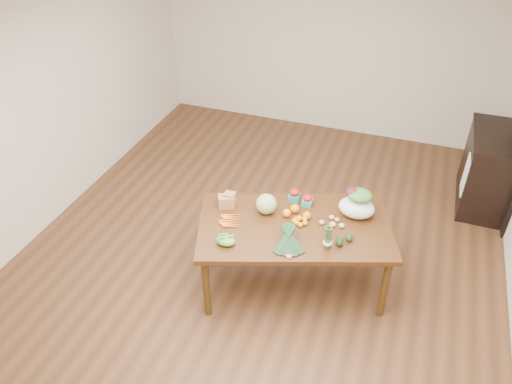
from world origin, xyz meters
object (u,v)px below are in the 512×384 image
(dining_table, at_px, (293,254))
(salad_bag, at_px, (357,204))
(cabbage, at_px, (266,204))
(paper_bag, at_px, (226,200))
(asparagus_bundle, at_px, (328,237))
(mandarin_cluster, at_px, (299,220))
(cabinet, at_px, (487,170))
(kale_bunch, at_px, (289,242))

(dining_table, bearing_deg, salad_bag, 13.54)
(cabbage, bearing_deg, paper_bag, -174.51)
(cabbage, height_order, asparagus_bundle, asparagus_bundle)
(dining_table, distance_m, mandarin_cluster, 0.42)
(mandarin_cluster, distance_m, salad_bag, 0.57)
(cabinet, height_order, kale_bunch, cabinet)
(cabbage, height_order, salad_bag, salad_bag)
(mandarin_cluster, bearing_deg, kale_bunch, -88.16)
(dining_table, height_order, kale_bunch, kale_bunch)
(dining_table, relative_size, mandarin_cluster, 9.93)
(kale_bunch, bearing_deg, salad_bag, 35.93)
(paper_bag, relative_size, asparagus_bundle, 0.82)
(asparagus_bundle, bearing_deg, cabinet, 38.85)
(cabbage, bearing_deg, salad_bag, 16.18)
(salad_bag, bearing_deg, mandarin_cluster, -148.97)
(dining_table, xyz_separation_m, paper_bag, (-0.71, 0.05, 0.45))
(cabbage, relative_size, kale_bunch, 0.50)
(paper_bag, xyz_separation_m, salad_bag, (1.22, 0.28, 0.06))
(cabinet, height_order, cabbage, cabbage)
(cabinet, bearing_deg, dining_table, -130.78)
(cabinet, xyz_separation_m, paper_bag, (-2.50, -2.03, 0.35))
(kale_bunch, relative_size, salad_bag, 1.17)
(paper_bag, distance_m, salad_bag, 1.25)
(cabbage, distance_m, kale_bunch, 0.56)
(asparagus_bundle, bearing_deg, cabbage, 136.32)
(cabbage, bearing_deg, asparagus_bundle, -24.58)
(salad_bag, bearing_deg, paper_bag, -167.22)
(dining_table, xyz_separation_m, mandarin_cluster, (0.03, 0.04, 0.42))
(mandarin_cluster, bearing_deg, salad_bag, 31.03)
(cabinet, distance_m, mandarin_cluster, 2.72)
(asparagus_bundle, bearing_deg, dining_table, 129.50)
(kale_bunch, bearing_deg, paper_bag, 133.16)
(cabbage, distance_m, asparagus_bundle, 0.73)
(salad_bag, bearing_deg, cabinet, 53.77)
(dining_table, relative_size, cabinet, 1.75)
(dining_table, bearing_deg, cabinet, 30.12)
(cabinet, distance_m, paper_bag, 3.24)
(cabbage, xyz_separation_m, asparagus_bundle, (0.67, -0.30, 0.03))
(paper_bag, height_order, cabbage, cabbage)
(cabinet, relative_size, cabbage, 5.11)
(salad_bag, bearing_deg, kale_bunch, -124.97)
(mandarin_cluster, bearing_deg, dining_table, -127.40)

